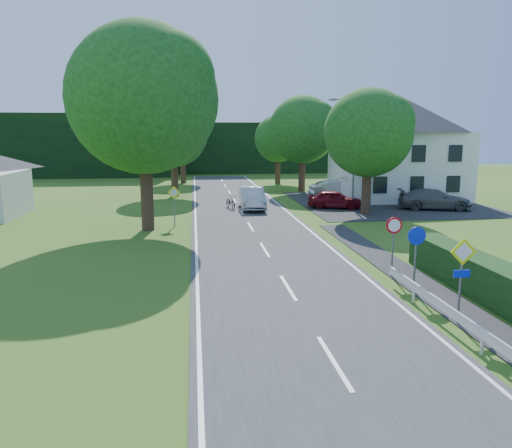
{
  "coord_description": "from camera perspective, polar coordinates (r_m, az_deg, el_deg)",
  "views": [
    {
      "loc": [
        -3.28,
        -5.04,
        5.52
      ],
      "look_at": [
        -0.5,
        17.37,
        1.42
      ],
      "focal_mm": 35.0,
      "sensor_mm": 36.0,
      "label": 1
    }
  ],
  "objects": [
    {
      "name": "road",
      "position": [
        25.85,
        0.38,
        -1.99
      ],
      "size": [
        7.0,
        80.0,
        0.04
      ],
      "primitive_type": "cube",
      "color": "#343436",
      "rests_on": "ground"
    },
    {
      "name": "parking_pad",
      "position": [
        41.36,
        14.69,
        2.32
      ],
      "size": [
        14.0,
        16.0,
        0.04
      ],
      "primitive_type": "cube",
      "color": "black",
      "rests_on": "ground"
    },
    {
      "name": "line_edge_left",
      "position": [
        25.63,
        -6.85,
        -2.11
      ],
      "size": [
        0.12,
        80.0,
        0.01
      ],
      "primitive_type": "cube",
      "color": "white",
      "rests_on": "road"
    },
    {
      "name": "line_edge_right",
      "position": [
        26.45,
        7.38,
        -1.73
      ],
      "size": [
        0.12,
        80.0,
        0.01
      ],
      "primitive_type": "cube",
      "color": "white",
      "rests_on": "road"
    },
    {
      "name": "line_centre",
      "position": [
        25.84,
        0.38,
        -1.93
      ],
      "size": [
        0.12,
        80.0,
        0.01
      ],
      "primitive_type": null,
      "color": "white",
      "rests_on": "road"
    },
    {
      "name": "tree_main",
      "position": [
        29.17,
        -12.65,
        10.65
      ],
      "size": [
        9.4,
        9.4,
        11.64
      ],
      "primitive_type": null,
      "color": "#154615",
      "rests_on": "ground"
    },
    {
      "name": "tree_left_far",
      "position": [
        45.09,
        -9.37,
        8.6
      ],
      "size": [
        7.0,
        7.0,
        8.58
      ],
      "primitive_type": null,
      "color": "#154615",
      "rests_on": "ground"
    },
    {
      "name": "tree_right_far",
      "position": [
        48.16,
        5.32,
        9.1
      ],
      "size": [
        7.4,
        7.4,
        9.09
      ],
      "primitive_type": null,
      "color": "#154615",
      "rests_on": "ground"
    },
    {
      "name": "tree_left_back",
      "position": [
        57.07,
        -8.4,
        8.7
      ],
      "size": [
        6.6,
        6.6,
        8.07
      ],
      "primitive_type": null,
      "color": "#154615",
      "rests_on": "ground"
    },
    {
      "name": "tree_right_back",
      "position": [
        55.84,
        2.52,
        8.51
      ],
      "size": [
        6.2,
        6.2,
        7.56
      ],
      "primitive_type": null,
      "color": "#154615",
      "rests_on": "ground"
    },
    {
      "name": "tree_right_mid",
      "position": [
        35.1,
        12.67,
        8.05
      ],
      "size": [
        7.0,
        7.0,
        8.58
      ],
      "primitive_type": null,
      "color": "#154615",
      "rests_on": "ground"
    },
    {
      "name": "treeline_right",
      "position": [
        71.96,
        1.97,
        8.69
      ],
      "size": [
        30.0,
        5.0,
        7.0
      ],
      "primitive_type": "cube",
      "color": "black",
      "rests_on": "ground"
    },
    {
      "name": "house_white",
      "position": [
        44.54,
        15.93,
        8.48
      ],
      "size": [
        10.6,
        8.4,
        8.6
      ],
      "color": "white",
      "rests_on": "ground"
    },
    {
      "name": "streetlight",
      "position": [
        36.84,
        10.98,
        8.47
      ],
      "size": [
        2.03,
        0.18,
        8.0
      ],
      "color": "slate",
      "rests_on": "ground"
    },
    {
      "name": "sign_priority_right",
      "position": [
        15.52,
        22.49,
        -4.39
      ],
      "size": [
        0.78,
        0.09,
        2.59
      ],
      "color": "slate",
      "rests_on": "ground"
    },
    {
      "name": "sign_roundabout",
      "position": [
        18.14,
        17.83,
        -2.45
      ],
      "size": [
        0.64,
        0.08,
        2.37
      ],
      "color": "slate",
      "rests_on": "ground"
    },
    {
      "name": "sign_speed_limit",
      "position": [
        19.9,
        15.46,
        -0.95
      ],
      "size": [
        0.64,
        0.11,
        2.37
      ],
      "color": "slate",
      "rests_on": "ground"
    },
    {
      "name": "sign_priority_left",
      "position": [
        30.28,
        -9.34,
        2.95
      ],
      "size": [
        0.78,
        0.09,
        2.44
      ],
      "color": "slate",
      "rests_on": "ground"
    },
    {
      "name": "moving_car",
      "position": [
        36.66,
        -0.44,
        2.97
      ],
      "size": [
        1.84,
        4.91,
        1.6
      ],
      "primitive_type": "imported",
      "rotation": [
        0.0,
        0.0,
        -0.03
      ],
      "color": "#B4B3B8",
      "rests_on": "road"
    },
    {
      "name": "motorcycle",
      "position": [
        37.01,
        -2.9,
        2.57
      ],
      "size": [
        1.13,
        2.05,
        1.02
      ],
      "primitive_type": "imported",
      "rotation": [
        0.0,
        0.0,
        0.25
      ],
      "color": "black",
      "rests_on": "road"
    },
    {
      "name": "parked_car_red",
      "position": [
        37.51,
        8.99,
        2.82
      ],
      "size": [
        4.27,
        2.81,
        1.35
      ],
      "primitive_type": "imported",
      "rotation": [
        0.0,
        0.0,
        1.24
      ],
      "color": "maroon",
      "rests_on": "parking_pad"
    },
    {
      "name": "parked_car_silver_a",
      "position": [
        43.5,
        9.15,
        3.93
      ],
      "size": [
        4.62,
        1.74,
        1.5
      ],
      "primitive_type": "imported",
      "rotation": [
        0.0,
        0.0,
        1.6
      ],
      "color": "silver",
      "rests_on": "parking_pad"
    },
    {
      "name": "parked_car_grey",
      "position": [
        38.75,
        19.72,
        2.69
      ],
      "size": [
        5.53,
        3.35,
        1.5
      ],
      "primitive_type": "imported",
      "rotation": [
        0.0,
        0.0,
        1.31
      ],
      "color": "#525257",
      "rests_on": "parking_pad"
    },
    {
      "name": "parked_car_silver_b",
      "position": [
        43.54,
        18.4,
        3.44
      ],
      "size": [
        5.03,
        2.6,
        1.36
      ],
      "primitive_type": "imported",
      "rotation": [
        0.0,
        0.0,
        1.5
      ],
      "color": "#9A9BA1",
      "rests_on": "parking_pad"
    },
    {
      "name": "parasol",
      "position": [
        40.8,
        10.73,
        3.96
      ],
      "size": [
        2.85,
        2.89,
        2.2
      ],
      "primitive_type": "imported",
      "rotation": [
        0.0,
        0.0,
        -0.21
      ],
      "color": "#C7400F",
      "rests_on": "parking_pad"
    }
  ]
}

